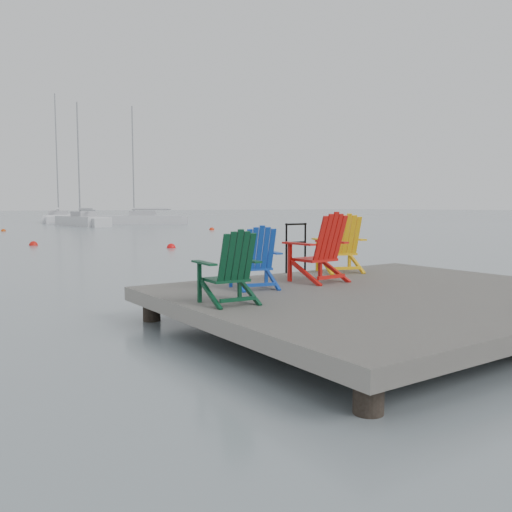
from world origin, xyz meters
TOP-DOWN VIEW (x-y plane):
  - ground at (0.00, 0.00)m, footprint 400.00×400.00m
  - dock at (0.00, 0.00)m, footprint 6.00×5.00m
  - handrail at (0.25, 2.45)m, footprint 0.48×0.04m
  - chair_green at (-2.44, 0.38)m, footprint 0.77×0.71m
  - chair_blue at (-1.49, 1.22)m, footprint 0.84×0.79m
  - chair_red at (-0.22, 1.23)m, footprint 0.90×0.84m
  - chair_yellow at (0.92, 1.97)m, footprint 0.99×0.94m
  - sailboat_near at (8.23, 41.96)m, footprint 2.63×7.94m
  - sailboat_mid at (9.05, 52.80)m, footprint 5.28×10.25m
  - sailboat_far at (14.09, 43.54)m, footprint 8.24×5.55m
  - buoy_a at (3.69, 14.87)m, footprint 0.37×0.37m
  - buoy_b at (-0.63, 19.55)m, footprint 0.37×0.37m
  - buoy_c at (13.28, 28.26)m, footprint 0.37×0.37m
  - buoy_d at (0.70, 34.59)m, footprint 0.33×0.33m

SIDE VIEW (x-z plane):
  - ground at x=0.00m, z-range 0.00..0.00m
  - buoy_a at x=3.69m, z-range -0.18..0.18m
  - buoy_b at x=-0.63m, z-range -0.18..0.18m
  - buoy_c at x=13.28m, z-range -0.19..0.19m
  - buoy_d at x=0.70m, z-range -0.16..0.16m
  - dock at x=0.00m, z-range -0.35..1.05m
  - sailboat_mid at x=9.05m, z-range -6.40..7.11m
  - sailboat_far at x=14.09m, z-range -5.29..6.00m
  - sailboat_near at x=8.23m, z-range -5.08..5.79m
  - chair_green at x=-2.44m, z-range 0.50..1.41m
  - chair_blue at x=-1.49m, z-range 0.50..1.41m
  - chair_yellow at x=0.92m, z-range 0.50..1.55m
  - handrail at x=0.25m, z-range 0.59..1.49m
  - chair_red at x=-0.22m, z-range 0.50..1.59m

